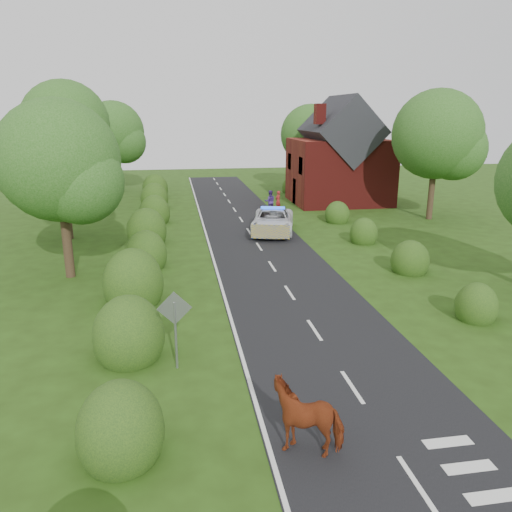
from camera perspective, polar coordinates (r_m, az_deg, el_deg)
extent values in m
plane|color=#253F11|center=(15.22, 10.93, -14.54)|extent=(120.00, 120.00, 0.00)
cube|color=black|center=(28.69, 0.70, 0.54)|extent=(6.00, 70.00, 0.02)
cube|color=white|center=(12.23, 17.90, -23.55)|extent=(0.12, 1.80, 0.01)
cube|color=white|center=(15.21, 10.93, -14.45)|extent=(0.12, 1.80, 0.01)
cube|color=white|center=(18.58, 6.69, -8.38)|extent=(0.12, 1.80, 0.01)
cube|color=white|center=(22.16, 3.86, -4.19)|extent=(0.12, 1.80, 0.01)
cube|color=white|center=(25.86, 1.86, -1.17)|extent=(0.12, 1.80, 0.01)
cube|color=white|center=(29.64, 0.36, 1.08)|extent=(0.12, 1.80, 0.01)
cube|color=white|center=(33.47, -0.80, 2.82)|extent=(0.12, 1.80, 0.01)
cube|color=white|center=(37.34, -1.72, 4.20)|extent=(0.12, 1.80, 0.01)
cube|color=white|center=(41.23, -2.47, 5.33)|extent=(0.12, 1.80, 0.01)
cube|color=white|center=(45.14, -3.10, 6.25)|extent=(0.12, 1.80, 0.01)
cube|color=white|center=(49.07, -3.62, 7.03)|extent=(0.12, 1.80, 0.01)
cube|color=white|center=(53.00, -4.07, 7.69)|extent=(0.12, 1.80, 0.01)
cube|color=white|center=(56.95, -4.46, 8.26)|extent=(0.12, 1.80, 0.01)
cube|color=white|center=(60.90, -4.80, 8.76)|extent=(0.12, 1.80, 0.01)
cube|color=white|center=(28.34, -5.09, 0.32)|extent=(0.12, 70.00, 0.01)
cube|color=white|center=(12.47, 25.52, -23.56)|extent=(1.20, 0.35, 0.01)
cube|color=white|center=(13.04, 23.16, -21.31)|extent=(1.20, 0.35, 0.01)
cube|color=white|center=(13.65, 21.06, -19.23)|extent=(1.20, 0.35, 0.01)
ellipsoid|color=#193917|center=(12.48, -15.19, -18.76)|extent=(2.00, 2.10, 2.40)
ellipsoid|color=#193917|center=(16.80, -14.33, -8.84)|extent=(2.30, 2.41, 2.70)
ellipsoid|color=#193917|center=(21.43, -13.85, -3.08)|extent=(2.50, 2.62, 3.00)
ellipsoid|color=#193917|center=(26.22, -12.42, 0.20)|extent=(2.10, 2.20, 2.50)
ellipsoid|color=#193917|center=(31.05, -12.39, 2.81)|extent=(2.40, 2.52, 2.80)
ellipsoid|color=#193917|center=(36.91, -11.50, 4.84)|extent=(2.20, 2.31, 2.60)
ellipsoid|color=#193917|center=(42.82, -11.54, 6.39)|extent=(2.30, 2.41, 2.70)
ellipsoid|color=#193917|center=(48.75, -11.44, 7.57)|extent=(2.40, 2.52, 2.80)
ellipsoid|color=#193917|center=(21.00, 23.86, -5.31)|extent=(1.60, 1.68, 1.90)
ellipsoid|color=#193917|center=(25.99, 17.18, -0.54)|extent=(1.90, 2.00, 2.10)
ellipsoid|color=#193917|center=(31.24, 12.20, 2.49)|extent=(1.70, 1.78, 2.00)
ellipsoid|color=#193917|center=(36.85, 9.27, 4.68)|extent=(1.80, 1.89, 2.00)
ellipsoid|color=#193917|center=(50.07, 3.97, 7.81)|extent=(1.70, 1.78, 2.00)
cylinder|color=#332316|center=(25.41, -20.83, 2.03)|extent=(0.44, 0.44, 3.96)
sphere|color=#1C4C12|center=(24.85, -21.66, 10.10)|extent=(5.60, 5.60, 5.60)
sphere|color=#508034|center=(24.21, -19.42, 8.04)|extent=(3.92, 3.92, 3.92)
cylinder|color=#332316|center=(33.41, -20.79, 4.99)|extent=(0.44, 0.44, 3.74)
sphere|color=#1C4C12|center=(32.99, -21.38, 10.78)|extent=(5.60, 5.60, 5.60)
sphere|color=#508034|center=(32.33, -19.70, 9.34)|extent=(3.92, 3.92, 3.92)
cylinder|color=#332316|center=(43.32, -20.36, 8.08)|extent=(0.44, 0.44, 4.84)
sphere|color=#1C4C12|center=(43.01, -20.94, 13.88)|extent=(6.80, 6.80, 6.80)
sphere|color=#508034|center=(42.17, -19.35, 12.50)|extent=(4.76, 4.76, 4.76)
cylinder|color=#332316|center=(52.82, -15.68, 9.38)|extent=(0.44, 0.44, 4.18)
sphere|color=#1C4C12|center=(52.56, -16.00, 13.49)|extent=(6.00, 6.00, 6.00)
sphere|color=#508034|center=(51.90, -14.81, 12.50)|extent=(4.20, 4.20, 4.20)
cylinder|color=#332316|center=(39.45, 19.43, 7.15)|extent=(0.44, 0.44, 4.40)
sphere|color=#1C4C12|center=(39.10, 19.98, 12.94)|extent=(6.40, 6.40, 6.40)
sphere|color=#508034|center=(39.15, 21.75, 11.30)|extent=(4.48, 4.48, 4.48)
cylinder|color=#332316|center=(52.41, 6.09, 9.70)|extent=(0.44, 0.44, 3.96)
sphere|color=#1C4C12|center=(52.14, 6.21, 13.64)|extent=(6.00, 6.00, 6.00)
sphere|color=#508034|center=(51.90, 7.50, 12.59)|extent=(4.20, 4.20, 4.20)
cylinder|color=gray|center=(15.67, -9.17, -8.97)|extent=(0.08, 0.08, 2.20)
cube|color=gray|center=(15.31, -9.32, -5.92)|extent=(1.06, 0.04, 1.06)
cube|color=maroon|center=(44.87, 9.46, 9.52)|extent=(8.00, 7.00, 5.50)
cube|color=black|center=(44.62, 9.67, 13.92)|extent=(5.94, 7.40, 5.94)
cube|color=maroon|center=(41.93, 7.31, 15.81)|extent=(0.80, 0.80, 1.60)
imported|color=maroon|center=(12.44, 5.92, -18.00)|extent=(2.26, 1.65, 1.44)
imported|color=silver|center=(33.19, 1.93, 4.05)|extent=(3.93, 6.15, 1.58)
cube|color=yellow|center=(30.41, 1.66, 2.79)|extent=(2.30, 0.63, 0.87)
cube|color=blue|center=(33.02, 1.94, 5.53)|extent=(1.59, 0.65, 0.14)
imported|color=maroon|center=(40.91, 2.53, 6.34)|extent=(0.69, 0.67, 1.60)
imported|color=#422673|center=(40.09, 1.61, 6.26)|extent=(0.90, 0.73, 1.75)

